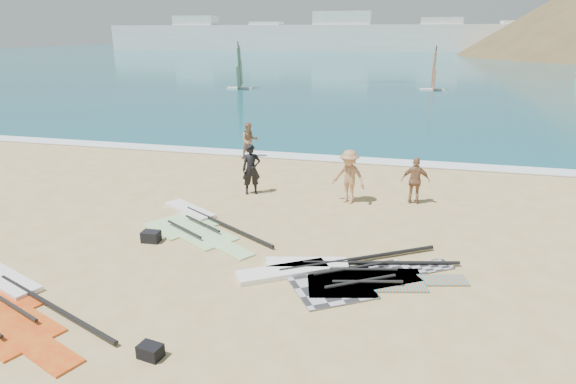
% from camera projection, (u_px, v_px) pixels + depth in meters
% --- Properties ---
extents(ground, '(300.00, 300.00, 0.00)m').
position_uv_depth(ground, '(295.00, 285.00, 11.69)').
color(ground, tan).
rests_on(ground, ground).
extents(sea, '(300.00, 240.00, 0.06)m').
position_uv_depth(sea, '(404.00, 54.00, 133.17)').
color(sea, '#0D505D').
rests_on(sea, ground).
extents(surf_line, '(300.00, 1.20, 0.04)m').
position_uv_depth(surf_line, '(354.00, 161.00, 23.01)').
color(surf_line, white).
rests_on(surf_line, ground).
extents(far_town, '(160.00, 8.00, 12.00)m').
position_uv_depth(far_town, '(355.00, 37.00, 151.93)').
color(far_town, white).
rests_on(far_town, ground).
extents(rig_grey, '(5.45, 4.00, 0.20)m').
position_uv_depth(rig_grey, '(331.00, 274.00, 12.12)').
color(rig_grey, '#2A2A2D').
rests_on(rig_grey, ground).
extents(rig_green, '(4.75, 4.02, 0.20)m').
position_uv_depth(rig_green, '(196.00, 222.00, 15.42)').
color(rig_green, '#6BCE37').
rests_on(rig_green, ground).
extents(rig_orange, '(5.17, 2.64, 0.20)m').
position_uv_depth(rig_orange, '(346.00, 272.00, 12.22)').
color(rig_orange, orange).
rests_on(rig_orange, ground).
extents(rig_red, '(5.36, 3.42, 0.20)m').
position_uv_depth(rig_red, '(8.00, 303.00, 10.83)').
color(rig_red, red).
rests_on(rig_red, ground).
extents(gear_bag_near, '(0.53, 0.40, 0.32)m').
position_uv_depth(gear_bag_near, '(151.00, 237.00, 14.06)').
color(gear_bag_near, black).
rests_on(gear_bag_near, ground).
extents(gear_bag_far, '(0.49, 0.38, 0.27)m').
position_uv_depth(gear_bag_far, '(150.00, 351.00, 9.05)').
color(gear_bag_far, black).
rests_on(gear_bag_far, ground).
extents(person_wetsuit, '(0.83, 0.71, 1.91)m').
position_uv_depth(person_wetsuit, '(251.00, 169.00, 18.02)').
color(person_wetsuit, black).
rests_on(person_wetsuit, ground).
extents(beachgoer_left, '(1.06, 0.99, 1.75)m').
position_uv_depth(beachgoer_left, '(249.00, 141.00, 23.14)').
color(beachgoer_left, '#946C50').
rests_on(beachgoer_left, ground).
extents(beachgoer_mid, '(1.42, 1.11, 1.94)m').
position_uv_depth(beachgoer_mid, '(349.00, 177.00, 17.06)').
color(beachgoer_mid, '#AD7B53').
rests_on(beachgoer_mid, ground).
extents(beachgoer_back, '(1.00, 0.44, 1.69)m').
position_uv_depth(beachgoer_back, '(415.00, 181.00, 17.03)').
color(beachgoer_back, '#966646').
rests_on(beachgoer_back, ground).
extents(windsurfer_left, '(2.82, 3.32, 4.99)m').
position_uv_depth(windsurfer_left, '(240.00, 76.00, 51.33)').
color(windsurfer_left, white).
rests_on(windsurfer_left, ground).
extents(windsurfer_centre, '(2.56, 3.07, 4.58)m').
position_uv_depth(windsurfer_centre, '(433.00, 77.00, 50.33)').
color(windsurfer_centre, white).
rests_on(windsurfer_centre, ground).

